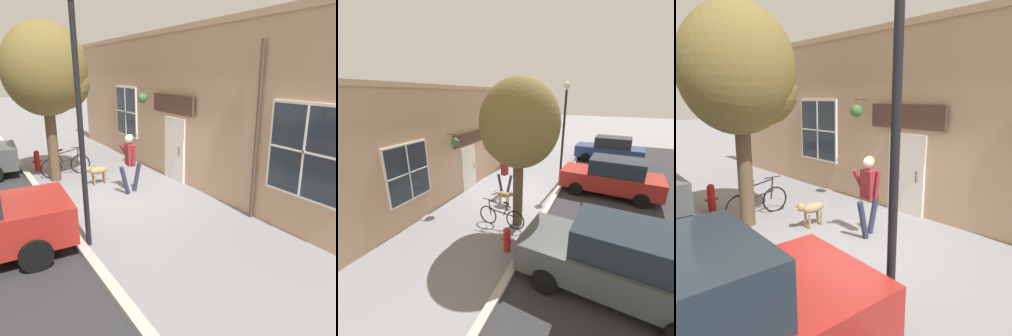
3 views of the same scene
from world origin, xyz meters
TOP-DOWN VIEW (x-y plane):
  - ground_plane at (0.00, 0.00)m, footprint 90.00×90.00m
  - curb_and_road at (5.85, 0.00)m, footprint 10.10×28.00m
  - storefront_facade at (-2.34, -0.00)m, footprint 0.95×18.00m
  - pedestrian_walking at (-0.37, -0.15)m, footprint 0.77×0.58m
  - dog_on_leash at (0.23, -1.42)m, footprint 1.00×0.27m
  - street_tree_by_curb at (1.16, -2.56)m, footprint 2.62×2.35m
  - leaning_bicycle at (0.78, -2.94)m, footprint 1.74×0.16m
  - parked_car_nearest_curb at (4.40, -4.32)m, footprint 4.41×2.16m
  - parked_car_mid_block at (4.26, 1.62)m, footprint 4.41×2.16m
  - parked_car_far_end at (4.10, 7.56)m, footprint 4.41×2.16m
  - street_lamp at (1.80, 2.21)m, footprint 0.32×0.32m
  - fire_hydrant at (1.53, -4.08)m, footprint 0.34×0.20m

SIDE VIEW (x-z plane):
  - ground_plane at x=0.00m, z-range 0.00..0.00m
  - curb_and_road at x=5.85m, z-range -0.04..0.08m
  - leaning_bicycle at x=0.78m, z-range -0.12..0.88m
  - fire_hydrant at x=1.53m, z-range 0.01..0.78m
  - dog_on_leash at x=0.23m, z-range 0.11..0.80m
  - parked_car_nearest_curb at x=4.40m, z-range 0.00..1.75m
  - parked_car_mid_block at x=4.26m, z-range 0.00..1.75m
  - parked_car_far_end at x=4.10m, z-range 0.00..1.75m
  - pedestrian_walking at x=-0.37m, z-range 0.20..2.00m
  - storefront_facade at x=-2.34m, z-range 0.00..4.86m
  - street_lamp at x=1.80m, z-range 0.76..5.82m
  - street_tree_by_curb at x=1.16m, z-range 0.97..6.01m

